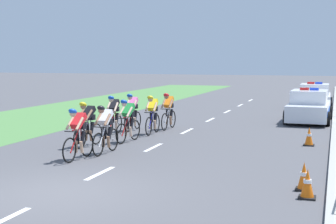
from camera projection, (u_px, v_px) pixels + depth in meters
The scene contains 17 objects.
ground_plane at pixel (60, 193), 11.15m from camera, with size 160.00×160.00×0.00m, color #4C4C51.
kerb_edge at pixel (334, 123), 22.58m from camera, with size 0.16×60.00×0.13m, color #9E9E99.
grass_verge at pixel (57, 114), 27.00m from camera, with size 7.00×60.00×0.01m, color #4C7F42.
lane_markings_centre at pixel (200, 125), 22.45m from camera, with size 0.14×29.60×0.01m.
cyclist_lead at pixel (78, 133), 14.68m from camera, with size 0.43×1.72×1.56m.
cyclist_second at pixel (105, 129), 15.61m from camera, with size 0.42×1.72×1.56m.
cyclist_third at pixel (88, 123), 16.85m from camera, with size 0.45×1.72×1.56m.
cyclist_fourth at pixel (128, 120), 17.80m from camera, with size 0.45×1.72×1.56m.
cyclist_fifth at pixel (114, 114), 19.58m from camera, with size 0.43×1.72×1.56m.
cyclist_sixth at pixel (153, 114), 19.68m from camera, with size 0.42×1.72×1.56m.
cyclist_seventh at pixel (132, 111), 20.66m from camera, with size 0.42×1.72×1.56m.
cyclist_eighth at pixel (168, 110), 21.04m from camera, with size 0.42×1.72×1.56m.
police_car_nearest at pixel (309, 107), 23.57m from camera, with size 2.07×4.44×1.59m.
police_car_second at pixel (314, 98), 29.29m from camera, with size 2.04×4.42×1.59m.
traffic_cone_near at pixel (309, 137), 17.11m from camera, with size 0.36×0.36×0.64m.
traffic_cone_mid at pixel (304, 177), 11.32m from camera, with size 0.36×0.36×0.64m.
traffic_cone_far at pixel (307, 184), 10.66m from camera, with size 0.36×0.36×0.64m.
Camera 1 is at (5.69, -9.59, 2.95)m, focal length 54.12 mm.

